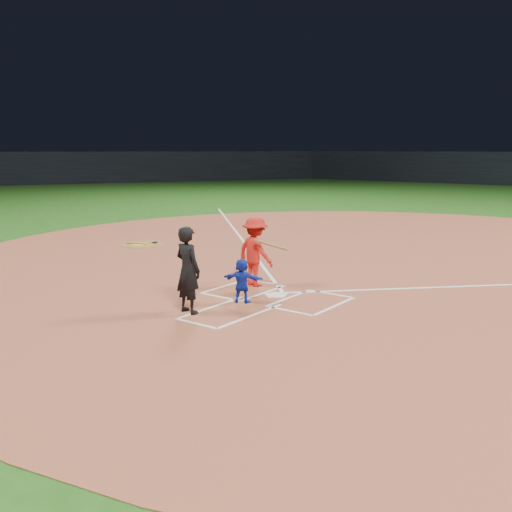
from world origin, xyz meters
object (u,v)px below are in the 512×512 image
Objects in this scene: batter_at_plate at (255,252)px; umpire at (188,270)px; catcher at (242,281)px; on_deck_circle at (143,244)px; home_plate at (276,295)px.

umpire is at bearing -83.29° from batter_at_plate.
batter_at_plate is at bearing -83.67° from catcher.
on_deck_circle is 9.32m from umpire.
catcher is (7.90, -4.13, 0.50)m from on_deck_circle.
umpire reaches higher than batter_at_plate.
umpire is at bearing 73.51° from home_plate.
catcher is at bearing -27.59° from on_deck_circle.
catcher is 0.55× the size of umpire.
umpire is (-0.41, -1.33, 0.42)m from catcher.
home_plate is 0.34× the size of batter_at_plate.
catcher reaches higher than home_plate.
umpire is (7.49, -5.46, 0.93)m from on_deck_circle.
on_deck_circle is 1.67× the size of catcher.
catcher is 0.58× the size of batter_at_plate.
catcher is (-0.27, -0.97, 0.50)m from home_plate.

